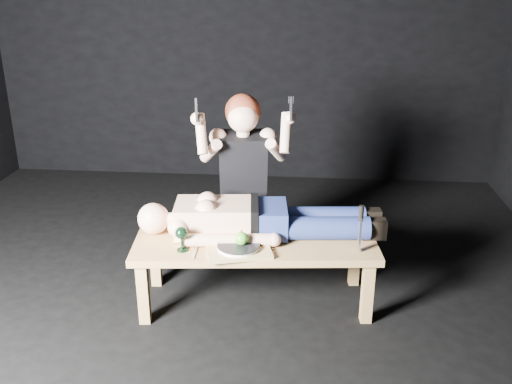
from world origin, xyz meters
TOP-DOWN VIEW (x-y plane):
  - ground at (0.00, 0.00)m, footprint 5.00×5.00m
  - back_wall at (0.00, 2.50)m, footprint 5.00×0.00m
  - table at (0.33, 0.05)m, footprint 1.55×0.71m
  - lying_man at (0.37, 0.15)m, footprint 1.50×0.59m
  - kneeling_woman at (0.20, 0.57)m, footprint 0.80×0.87m
  - serving_tray at (0.24, -0.12)m, footprint 0.43×0.36m
  - plate at (0.24, -0.12)m, footprint 0.31×0.31m
  - apple at (0.26, -0.11)m, footprint 0.08×0.08m
  - goblet at (-0.09, -0.14)m, footprint 0.08×0.08m
  - fork_flat at (-0.01, -0.16)m, footprint 0.02×0.16m
  - knife_flat at (0.39, -0.11)m, footprint 0.06×0.16m
  - spoon_flat at (0.39, -0.03)m, footprint 0.13×0.11m
  - carving_knife at (0.96, -0.05)m, footprint 0.04×0.05m

SIDE VIEW (x-z plane):
  - ground at x=0.00m, z-range 0.00..0.00m
  - table at x=0.33m, z-range 0.00..0.45m
  - fork_flat at x=-0.01m, z-range 0.45..0.46m
  - knife_flat at x=0.39m, z-range 0.45..0.46m
  - spoon_flat at x=0.39m, z-range 0.45..0.46m
  - serving_tray at x=0.24m, z-range 0.45..0.47m
  - plate at x=0.24m, z-range 0.47..0.49m
  - goblet at x=-0.09m, z-range 0.45..0.61m
  - apple at x=0.26m, z-range 0.49..0.57m
  - lying_man at x=0.37m, z-range 0.45..0.71m
  - carving_knife at x=0.96m, z-range 0.45..0.75m
  - kneeling_woman at x=0.20m, z-range 0.00..1.32m
  - back_wall at x=0.00m, z-range -1.00..4.00m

